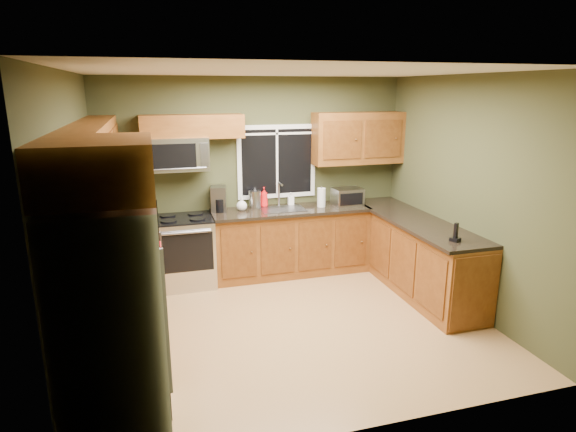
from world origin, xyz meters
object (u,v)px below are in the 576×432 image
refrigerator (113,323)px  toaster_oven (347,197)px  coffee_maker (219,199)px  cordless_phone (455,236)px  range (184,251)px  paper_towel_roll (321,197)px  soap_bottle_a (264,197)px  microwave (178,154)px  kettle (255,198)px  soap_bottle_c (242,204)px  soap_bottle_b (291,199)px

refrigerator → toaster_oven: size_ratio=4.39×
coffee_maker → cordless_phone: 3.05m
range → coffee_maker: size_ratio=2.81×
coffee_maker → cordless_phone: coffee_maker is taller
paper_towel_roll → cordless_phone: 2.07m
refrigerator → paper_towel_roll: refrigerator is taller
toaster_oven → soap_bottle_a: 1.17m
range → coffee_maker: coffee_maker is taller
refrigerator → microwave: microwave is taller
kettle → soap_bottle_c: bearing=-159.2°
range → cordless_phone: cordless_phone is taller
microwave → soap_bottle_c: size_ratio=4.19×
refrigerator → soap_bottle_a: 3.52m
toaster_oven → kettle: bearing=170.6°
coffee_maker → toaster_oven: bearing=-6.4°
microwave → soap_bottle_b: size_ratio=4.29×
refrigerator → coffee_maker: size_ratio=5.40×
paper_towel_roll → cordless_phone: size_ratio=1.42×
coffee_maker → soap_bottle_c: coffee_maker is taller
microwave → soap_bottle_c: (0.80, -0.03, -0.70)m
coffee_maker → paper_towel_roll: coffee_maker is taller
paper_towel_roll → cordless_phone: paper_towel_roll is taller
refrigerator → toaster_oven: refrigerator is taller
microwave → cordless_phone: bearing=-36.2°
soap_bottle_b → soap_bottle_c: soap_bottle_c is taller
toaster_oven → microwave: bearing=175.8°
paper_towel_roll → range: bearing=-179.9°
soap_bottle_a → microwave: bearing=-175.3°
paper_towel_roll → cordless_phone: (0.85, -1.89, -0.07)m
soap_bottle_a → cordless_phone: soap_bottle_a is taller
toaster_oven → soap_bottle_b: 0.80m
soap_bottle_a → refrigerator: bearing=-121.4°
paper_towel_roll → soap_bottle_c: bearing=174.9°
soap_bottle_b → soap_bottle_c: (-0.73, -0.13, 0.00)m
range → cordless_phone: size_ratio=4.57×
refrigerator → cordless_phone: bearing=14.4°
range → cordless_phone: (2.76, -1.88, 0.53)m
microwave → kettle: microwave is taller
toaster_oven → soap_bottle_a: size_ratio=1.49×
kettle → soap_bottle_c: (-0.20, -0.08, -0.05)m
soap_bottle_b → soap_bottle_c: bearing=-170.2°
range → coffee_maker: 0.82m
kettle → toaster_oven: bearing=-9.4°
kettle → soap_bottle_a: 0.15m
coffee_maker → soap_bottle_c: bearing=-12.0°
refrigerator → paper_towel_roll: (2.60, 2.77, 0.17)m
kettle → soap_bottle_a: (0.14, 0.05, -0.00)m
coffee_maker → cordless_phone: (2.26, -2.05, -0.09)m
coffee_maker → soap_bottle_a: (0.64, 0.06, -0.02)m
refrigerator → coffee_maker: bearing=68.0°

